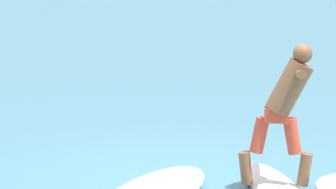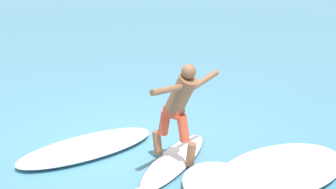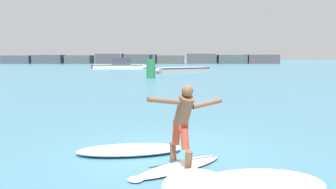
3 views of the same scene
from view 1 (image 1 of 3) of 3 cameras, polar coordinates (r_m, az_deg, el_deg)
ground_plane at (r=9.18m, az=1.54°, el=-6.33°), size 200.00×200.00×0.00m
surfboard at (r=8.92m, az=7.71°, el=-6.69°), size 1.97×1.70×0.20m
surfer at (r=8.73m, az=8.48°, el=-0.61°), size 1.42×0.97×1.58m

